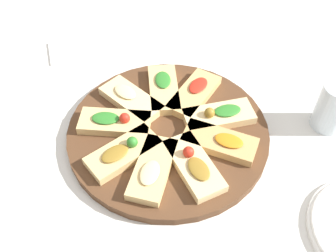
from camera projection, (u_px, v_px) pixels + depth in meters
The scene contains 13 objects.
ground_plane at pixel (168, 135), 0.83m from camera, with size 3.00×3.00×0.00m, color silver.
serving_board at pixel (168, 132), 0.82m from camera, with size 0.42×0.42×0.02m, color #51331E.
focaccia_slice_0 at pixel (131, 99), 0.86m from camera, with size 0.13×0.16×0.02m.
focaccia_slice_1 at pixel (115, 122), 0.81m from camera, with size 0.16×0.11×0.04m.
focaccia_slice_2 at pixel (123, 152), 0.76m from camera, with size 0.16×0.12×0.04m.
focaccia_slice_3 at pixel (153, 169), 0.74m from camera, with size 0.13×0.16×0.02m.
focaccia_slice_4 at pixel (194, 165), 0.74m from camera, with size 0.09×0.16×0.04m.
focaccia_slice_5 at pixel (220, 142), 0.78m from camera, with size 0.16×0.14×0.02m.
focaccia_slice_6 at pixel (219, 116), 0.83m from camera, with size 0.15×0.07×0.04m.
focaccia_slice_7 at pixel (194, 94), 0.87m from camera, with size 0.15×0.15×0.02m.
focaccia_slice_8 at pixel (164, 89), 0.88m from camera, with size 0.09×0.16×0.02m.
water_glass at pixel (333, 107), 0.81m from camera, with size 0.07×0.07×0.11m, color silver.
napkin_stack at pixel (71, 49), 1.02m from camera, with size 0.11×0.09×0.01m, color white.
Camera 1 is at (0.14, 0.52, 0.63)m, focal length 42.00 mm.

